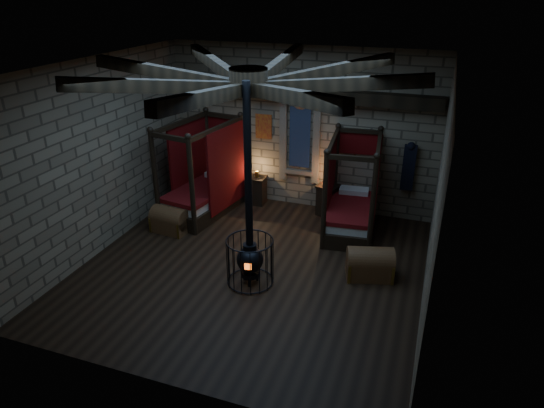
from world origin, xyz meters
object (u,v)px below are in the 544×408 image
(trunk_left, at_px, (170,220))
(bed_left, at_px, (204,191))
(trunk_right, at_px, (370,264))
(bed_right, at_px, (351,208))
(stove, at_px, (250,257))

(trunk_left, bearing_deg, bed_left, 83.12)
(bed_left, xyz_separation_m, trunk_right, (4.61, -1.72, -0.29))
(bed_left, relative_size, trunk_left, 2.65)
(trunk_left, bearing_deg, trunk_right, 1.03)
(bed_left, height_order, trunk_right, bed_left)
(bed_right, xyz_separation_m, trunk_right, (0.79, -1.98, -0.26))
(trunk_left, bearing_deg, stove, -22.21)
(bed_left, distance_m, trunk_left, 1.36)
(bed_left, relative_size, stove, 0.61)
(bed_right, relative_size, trunk_right, 2.16)
(bed_right, bearing_deg, trunk_right, -74.06)
(trunk_right, height_order, stove, stove)
(bed_right, relative_size, trunk_left, 2.45)
(bed_right, distance_m, stove, 3.32)
(trunk_left, distance_m, stove, 3.04)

